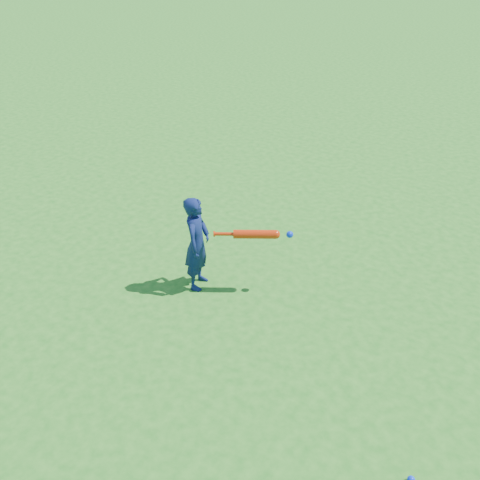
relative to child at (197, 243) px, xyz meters
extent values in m
plane|color=#21711A|center=(0.02, -0.03, -0.59)|extent=(80.00, 80.00, 0.00)
imported|color=#101C4B|center=(0.00, 0.00, 0.00)|extent=(0.40, 0.49, 1.17)
sphere|color=#0D33E7|center=(3.01, -1.24, -0.55)|extent=(0.06, 0.06, 0.06)
cylinder|color=red|center=(0.21, 0.06, 0.16)|extent=(0.05, 0.07, 0.07)
cylinder|color=red|center=(0.30, 0.12, 0.16)|extent=(0.22, 0.16, 0.04)
cylinder|color=red|center=(0.59, 0.30, 0.16)|extent=(0.46, 0.34, 0.10)
sphere|color=red|center=(0.80, 0.43, 0.16)|extent=(0.10, 0.10, 0.10)
sphere|color=#0C30D8|center=(0.94, 0.52, 0.16)|extent=(0.08, 0.08, 0.08)
camera|label=1|loc=(3.32, -4.20, 3.22)|focal=40.00mm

